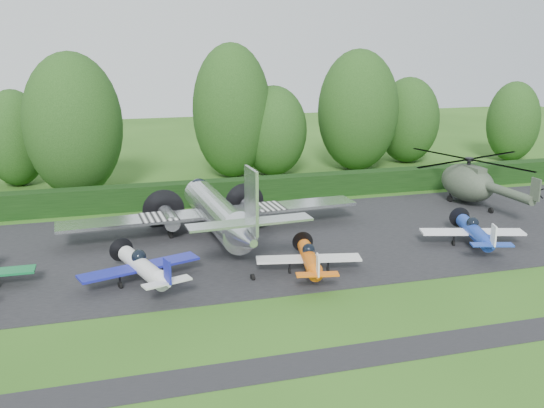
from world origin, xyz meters
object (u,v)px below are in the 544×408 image
object	(u,v)px
transport_plane	(218,213)
helicopter	(468,179)
light_plane_white	(143,267)
light_plane_orange	(309,259)
light_plane_blue	(475,232)
sign_board	(476,174)

from	to	relation	value
transport_plane	helicopter	xyz separation A→B (m)	(22.02, 3.56, 0.20)
light_plane_white	helicopter	size ratio (longest dim) A/B	0.51
transport_plane	light_plane_orange	distance (m)	8.89
helicopter	light_plane_blue	bearing A→B (deg)	-117.16
transport_plane	light_plane_orange	xyz separation A→B (m)	(3.97, -7.90, -0.92)
transport_plane	sign_board	world-z (taller)	transport_plane
transport_plane	sign_board	bearing A→B (deg)	22.20
transport_plane	light_plane_blue	size ratio (longest dim) A/B	2.96
transport_plane	sign_board	xyz separation A→B (m)	(26.51, 8.94, -0.78)
sign_board	light_plane_blue	bearing A→B (deg)	-124.19
transport_plane	helicopter	distance (m)	22.31
light_plane_orange	light_plane_blue	xyz separation A→B (m)	(12.23, 1.61, 0.10)
light_plane_blue	light_plane_orange	bearing A→B (deg)	171.55
light_plane_white	light_plane_orange	xyz separation A→B (m)	(9.59, -1.04, -0.11)
light_plane_orange	helicopter	world-z (taller)	helicopter
transport_plane	light_plane_blue	xyz separation A→B (m)	(16.20, -6.29, -0.81)
light_plane_orange	transport_plane	bearing A→B (deg)	105.68
transport_plane	helicopter	world-z (taller)	transport_plane
light_plane_white	light_plane_blue	size ratio (longest dim) A/B	1.01
light_plane_white	light_plane_orange	size ratio (longest dim) A/B	1.11
light_plane_orange	light_plane_blue	distance (m)	12.33
light_plane_orange	sign_board	bearing A→B (deg)	25.72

